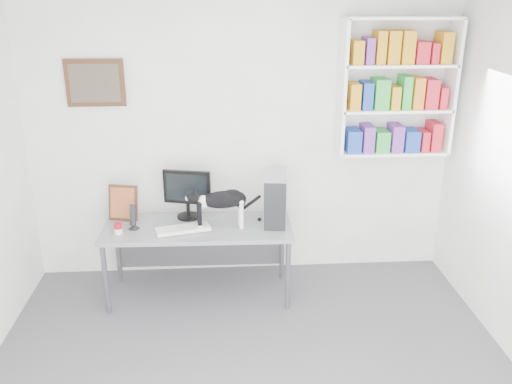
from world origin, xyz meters
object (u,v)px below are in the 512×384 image
(desk, at_px, (199,261))
(cat, at_px, (222,209))
(bookshelf, at_px, (397,87))
(leaning_print, at_px, (123,202))
(speaker, at_px, (133,217))
(soup_can, at_px, (118,229))
(monitor, at_px, (187,194))
(pc_tower, at_px, (275,198))
(keyboard, at_px, (183,229))

(desk, xyz_separation_m, cat, (0.22, -0.06, 0.53))
(bookshelf, bearing_deg, leaning_print, -176.47)
(speaker, relative_size, soup_can, 2.30)
(speaker, bearing_deg, monitor, 47.49)
(bookshelf, distance_m, pc_tower, 1.48)
(soup_can, relative_size, cat, 0.17)
(desk, bearing_deg, soup_can, -168.59)
(keyboard, bearing_deg, soup_can, 168.33)
(desk, height_order, pc_tower, pc_tower)
(pc_tower, height_order, speaker, pc_tower)
(keyboard, xyz_separation_m, pc_tower, (0.83, 0.16, 0.21))
(desk, xyz_separation_m, pc_tower, (0.70, 0.07, 0.57))
(monitor, xyz_separation_m, soup_can, (-0.59, -0.32, -0.18))
(desk, bearing_deg, keyboard, -141.25)
(monitor, relative_size, leaning_print, 1.39)
(pc_tower, distance_m, soup_can, 1.40)
(monitor, distance_m, keyboard, 0.37)
(bookshelf, bearing_deg, speaker, -170.91)
(desk, distance_m, leaning_print, 0.88)
(desk, relative_size, speaker, 7.26)
(bookshelf, height_order, speaker, bookshelf)
(bookshelf, relative_size, keyboard, 2.64)
(leaning_print, relative_size, soup_can, 3.34)
(pc_tower, bearing_deg, leaning_print, -179.37)
(bookshelf, height_order, monitor, bookshelf)
(cat, bearing_deg, leaning_print, 157.15)
(keyboard, relative_size, pc_tower, 1.04)
(pc_tower, bearing_deg, desk, -168.26)
(pc_tower, relative_size, soup_can, 4.51)
(pc_tower, bearing_deg, monitor, 176.59)
(desk, bearing_deg, bookshelf, 12.32)
(leaning_print, bearing_deg, keyboard, -16.54)
(monitor, bearing_deg, pc_tower, 3.08)
(monitor, distance_m, cat, 0.41)
(bookshelf, relative_size, desk, 0.74)
(keyboard, relative_size, cat, 0.79)
(speaker, xyz_separation_m, soup_can, (-0.12, -0.10, -0.07))
(bookshelf, relative_size, cat, 2.10)
(monitor, distance_m, speaker, 0.53)
(soup_can, distance_m, cat, 0.91)
(leaning_print, distance_m, soup_can, 0.35)
(desk, relative_size, soup_can, 16.70)
(desk, xyz_separation_m, leaning_print, (-0.68, 0.21, 0.52))
(monitor, xyz_separation_m, pc_tower, (0.79, -0.14, -0.01))
(desk, bearing_deg, leaning_print, 164.31)
(keyboard, bearing_deg, cat, -8.89)
(desk, bearing_deg, speaker, -176.68)
(bookshelf, distance_m, cat, 1.92)
(keyboard, bearing_deg, bookshelf, -1.28)
(soup_can, bearing_deg, keyboard, 2.77)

